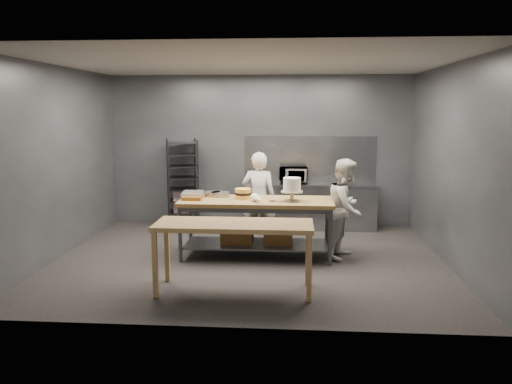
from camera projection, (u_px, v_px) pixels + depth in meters
ground at (249, 259)px, 7.82m from camera, size 6.00×6.00×0.00m
back_wall at (260, 151)px, 10.04m from camera, size 6.00×0.04×3.00m
work_table at (256, 221)px, 7.91m from camera, size 2.40×0.90×0.92m
near_counter at (234, 229)px, 6.32m from camera, size 2.00×0.70×0.90m
back_counter at (309, 206)px, 9.82m from camera, size 2.60×0.60×0.90m
splashback_panel at (310, 159)px, 9.97m from camera, size 2.60×0.02×0.90m
speed_rack at (183, 185)px, 9.86m from camera, size 0.75×0.79×1.75m
chef_behind at (259, 199)px, 8.58m from camera, size 0.63×0.45×1.61m
chef_right at (346, 208)px, 7.84m from camera, size 0.85×0.94×1.57m
microwave at (293, 175)px, 9.75m from camera, size 0.54×0.37×0.30m
frosted_cake_stand at (292, 186)px, 7.66m from camera, size 0.34×0.34×0.37m
layer_cake at (243, 194)px, 7.92m from camera, size 0.26×0.26×0.16m
cake_pans at (217, 194)px, 8.12m from camera, size 0.42×0.32×0.07m
piping_bag at (258, 199)px, 7.56m from camera, size 0.25×0.40×0.12m
offset_spatula at (278, 201)px, 7.66m from camera, size 0.36×0.02×0.02m
pastry_clamshells at (193, 195)px, 7.91m from camera, size 0.33×0.41×0.11m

